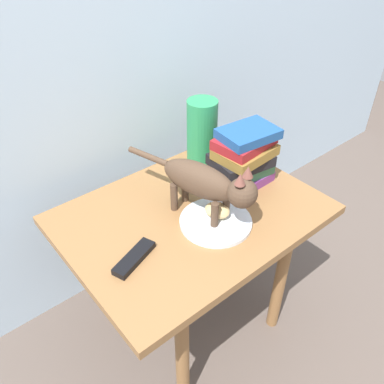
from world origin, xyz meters
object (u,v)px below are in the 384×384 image
(book_stack, at_px, (244,157))
(side_table, at_px, (192,228))
(tv_remote, at_px, (134,258))
(cat, at_px, (207,183))
(plate, at_px, (216,222))
(green_vase, at_px, (202,134))
(bread_roll, at_px, (217,210))

(book_stack, bearing_deg, side_table, -177.66)
(tv_remote, bearing_deg, cat, -16.91)
(plate, height_order, green_vase, green_vase)
(plate, height_order, book_stack, book_stack)
(side_table, height_order, cat, cat)
(cat, bearing_deg, side_table, 112.62)
(green_vase, bearing_deg, bread_roll, -122.33)
(book_stack, xyz_separation_m, tv_remote, (-0.50, -0.07, -0.10))
(plate, bearing_deg, green_vase, 56.55)
(bread_roll, height_order, book_stack, book_stack)
(side_table, distance_m, book_stack, 0.30)
(side_table, xyz_separation_m, book_stack, (0.24, 0.01, 0.19))
(plate, distance_m, bread_roll, 0.04)
(bread_roll, bearing_deg, cat, 112.59)
(book_stack, relative_size, green_vase, 0.88)
(green_vase, xyz_separation_m, tv_remote, (-0.48, -0.26, -0.12))
(plate, distance_m, green_vase, 0.37)
(bread_roll, xyz_separation_m, book_stack, (0.21, 0.09, 0.07))
(bread_roll, relative_size, cat, 0.17)
(side_table, distance_m, bread_roll, 0.15)
(side_table, relative_size, green_vase, 3.22)
(plate, xyz_separation_m, book_stack, (0.22, 0.10, 0.10))
(cat, bearing_deg, plate, -88.99)
(bread_roll, height_order, cat, cat)
(green_vase, distance_m, tv_remote, 0.56)
(plate, distance_m, book_stack, 0.26)
(cat, distance_m, tv_remote, 0.31)
(plate, relative_size, tv_remote, 1.53)
(plate, bearing_deg, side_table, 102.38)
(book_stack, xyz_separation_m, green_vase, (-0.03, 0.19, 0.02))
(side_table, distance_m, tv_remote, 0.28)
(bread_roll, distance_m, tv_remote, 0.30)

